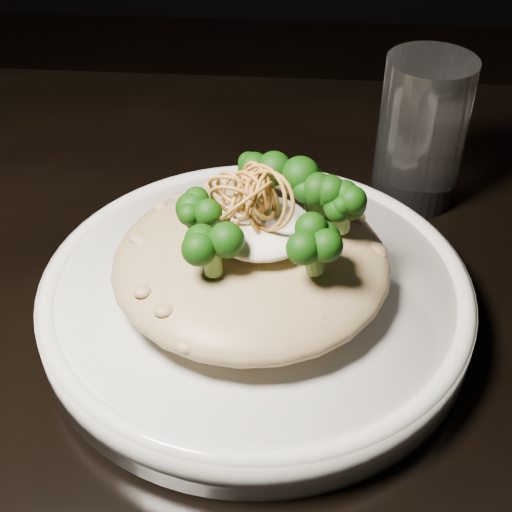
% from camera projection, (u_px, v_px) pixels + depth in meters
% --- Properties ---
extents(table, '(1.10, 0.80, 0.75)m').
position_uv_depth(table, '(316.00, 404.00, 0.56)').
color(table, black).
rests_on(table, ground).
extents(plate, '(0.30, 0.30, 0.03)m').
position_uv_depth(plate, '(256.00, 299.00, 0.51)').
color(plate, silver).
rests_on(plate, table).
extents(risotto, '(0.19, 0.19, 0.04)m').
position_uv_depth(risotto, '(251.00, 262.00, 0.48)').
color(risotto, brown).
rests_on(risotto, plate).
extents(broccoli, '(0.14, 0.14, 0.05)m').
position_uv_depth(broccoli, '(264.00, 208.00, 0.45)').
color(broccoli, black).
rests_on(broccoli, risotto).
extents(cheese, '(0.07, 0.07, 0.02)m').
position_uv_depth(cheese, '(261.00, 227.00, 0.46)').
color(cheese, white).
rests_on(cheese, risotto).
extents(shallots, '(0.06, 0.06, 0.04)m').
position_uv_depth(shallots, '(249.00, 192.00, 0.44)').
color(shallots, brown).
rests_on(shallots, cheese).
extents(drinking_glass, '(0.09, 0.09, 0.13)m').
position_uv_depth(drinking_glass, '(422.00, 132.00, 0.59)').
color(drinking_glass, silver).
rests_on(drinking_glass, table).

